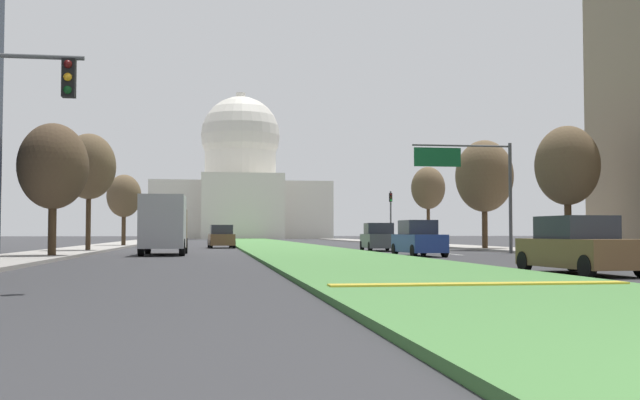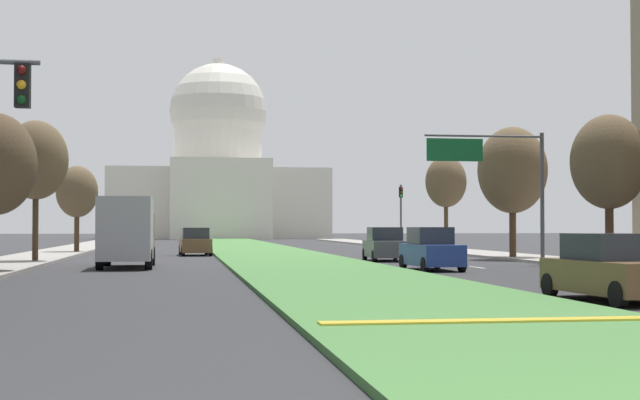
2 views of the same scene
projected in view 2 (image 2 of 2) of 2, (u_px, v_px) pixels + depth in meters
The scene contains 19 objects.
ground_plane at pixel (252, 250), 74.01m from camera, with size 302.14×302.14×0.00m, color #333335.
grass_median at pixel (259, 251), 67.23m from camera, with size 7.24×123.60×0.14m, color #4C8442.
median_curb_nose at pixel (491, 321), 17.09m from camera, with size 6.51×0.50×0.04m, color gold.
lane_dashes_right at pixel (479, 267), 42.16m from camera, with size 0.16×41.76×0.01m.
sidewalk_left at pixel (48, 255), 58.32m from camera, with size 4.00×123.60×0.15m, color #9E9991.
sidewalk_right at pixel (474, 253), 62.57m from camera, with size 4.00×123.60×0.15m, color #9E9991.
capitol_building at pixel (218, 171), 141.52m from camera, with size 32.93×22.64×27.91m.
traffic_light_far_right at pixel (401, 208), 72.87m from camera, with size 0.28×0.35×5.20m.
overhead_guide_sign at pixel (498, 170), 44.59m from camera, with size 6.03×0.20×6.50m.
street_tree_right_mid at pixel (609, 162), 39.82m from camera, with size 3.30×3.30×6.78m.
street_tree_left_far at pixel (36, 160), 46.83m from camera, with size 3.25×3.25×7.33m.
street_tree_right_far at pixel (512, 170), 52.39m from camera, with size 3.97×3.97×7.59m.
street_tree_left_distant at pixel (77, 192), 63.43m from camera, with size 2.86×2.86×6.08m.
street_tree_right_distant at pixel (446, 182), 66.13m from camera, with size 2.97×2.97×6.97m.
sedan_lead_stopped at pixel (611, 270), 23.38m from camera, with size 2.20×4.51×1.73m.
sedan_midblock at pixel (431, 250), 39.72m from camera, with size 1.94×4.32×1.87m.
sedan_distant at pixel (385, 245), 50.20m from camera, with size 2.24×4.66×1.85m.
sedan_far_horizon at pixel (195, 243), 59.20m from camera, with size 2.12×4.42×1.80m.
box_truck_delivery at pixel (127, 231), 41.89m from camera, with size 2.40×6.40×3.20m.
Camera 2 is at (-5.75, -5.41, 1.94)m, focal length 51.44 mm.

